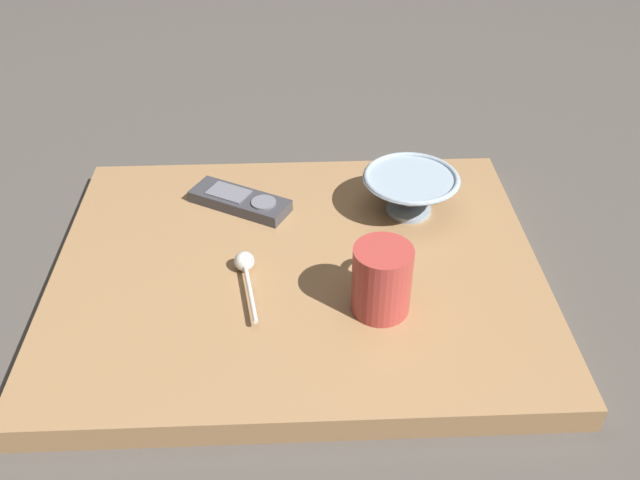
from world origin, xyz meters
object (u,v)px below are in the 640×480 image
Objects in this scene: teaspoon at (248,266)px; tv_remote_near at (242,201)px; cereal_bowl at (412,191)px; coffee_mug at (385,279)px.

teaspoon reaches higher than tv_remote_near.
cereal_bowl reaches higher than tv_remote_near.
cereal_bowl reaches higher than teaspoon.
coffee_mug reaches higher than tv_remote_near.
cereal_bowl is at bearing -107.76° from coffee_mug.
coffee_mug is 0.80× the size of teaspoon.
coffee_mug reaches higher than teaspoon.
cereal_bowl is at bearing 174.42° from tv_remote_near.
coffee_mug reaches higher than cereal_bowl.
cereal_bowl is 1.09× the size of teaspoon.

